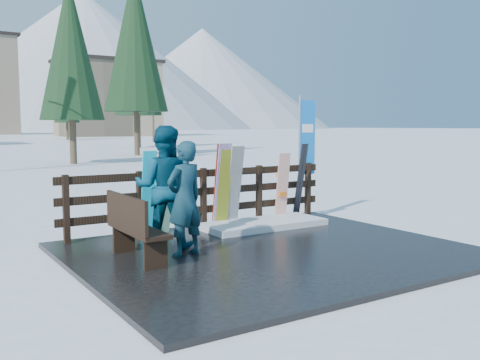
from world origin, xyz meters
TOP-DOWN VIEW (x-y plane):
  - ground at (0.00, 0.00)m, footprint 700.00×700.00m
  - deck at (0.00, 0.00)m, footprint 6.00×5.00m
  - fence at (0.00, 2.20)m, footprint 5.60×0.10m
  - snow_patch at (0.99, 1.60)m, footprint 2.44×1.00m
  - bench at (-2.10, 0.49)m, footprint 0.41×1.50m
  - snowboard_0 at (-1.23, 1.98)m, footprint 0.25×0.22m
  - snowboard_1 at (-0.92, 1.98)m, footprint 0.31×0.36m
  - snowboard_2 at (0.33, 1.98)m, footprint 0.26×0.26m
  - snowboard_3 at (0.28, 1.98)m, footprint 0.27×0.29m
  - snowboard_4 at (0.56, 1.98)m, footprint 0.29×0.31m
  - snowboard_5 at (1.73, 1.98)m, footprint 0.28×0.18m
  - ski_pair_a at (0.24, 2.05)m, footprint 0.17×0.25m
  - ski_pair_b at (2.26, 2.05)m, footprint 0.17×0.31m
  - rental_flag at (2.55, 2.25)m, footprint 0.45×0.04m
  - person_front at (-1.32, 0.38)m, footprint 0.71×0.54m
  - person_back at (-1.36, 1.04)m, footprint 1.20×1.14m

SIDE VIEW (x-z plane):
  - ground at x=0.00m, z-range 0.00..0.00m
  - deck at x=0.00m, z-range 0.00..0.08m
  - snow_patch at x=0.99m, z-range 0.08..0.20m
  - bench at x=-2.10m, z-range 0.11..1.08m
  - fence at x=0.00m, z-range 0.16..1.31m
  - snowboard_5 at x=1.73m, z-range 0.08..1.48m
  - snowboard_1 at x=-0.92m, z-range 0.08..1.57m
  - snowboard_2 at x=0.33m, z-range 0.08..1.59m
  - snowboard_0 at x=-1.23m, z-range 0.08..1.60m
  - snowboard_4 at x=0.56m, z-range 0.08..1.65m
  - ski_pair_b at x=2.26m, z-range 0.08..1.66m
  - ski_pair_a at x=0.24m, z-range 0.08..1.70m
  - snowboard_3 at x=0.28m, z-range 0.08..1.70m
  - person_front at x=-1.32m, z-range 0.08..1.81m
  - person_back at x=-1.36m, z-range 0.08..2.04m
  - rental_flag at x=2.55m, z-range 0.39..2.99m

